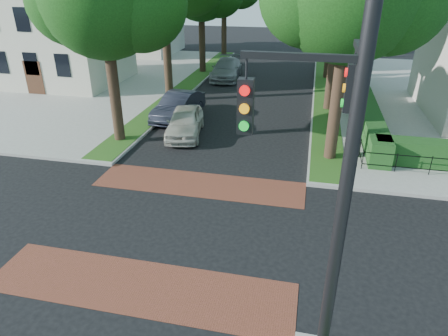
{
  "coord_description": "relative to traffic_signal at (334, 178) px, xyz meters",
  "views": [
    {
      "loc": [
        4.3,
        -11.35,
        8.17
      ],
      "look_at": [
        1.39,
        1.8,
        1.6
      ],
      "focal_mm": 32.0,
      "sensor_mm": 36.0,
      "label": 1
    }
  ],
  "objects": [
    {
      "name": "house_left_near",
      "position": [
        -20.38,
        22.41,
        0.33
      ],
      "size": [
        10.0,
        9.0,
        10.14
      ],
      "color": "beige",
      "rests_on": "sidewalk_nw"
    },
    {
      "name": "grass_strip_ne",
      "position": [
        0.51,
        23.51,
        -4.55
      ],
      "size": [
        1.6,
        29.8,
        0.02
      ],
      "primitive_type": "cube",
      "color": "#244F16",
      "rests_on": "sidewalk_ne"
    },
    {
      "name": "parked_car_front",
      "position": [
        -7.24,
        13.1,
        -3.93
      ],
      "size": [
        2.58,
        4.79,
        1.55
      ],
      "primitive_type": "imported",
      "rotation": [
        0.0,
        0.0,
        0.17
      ],
      "color": "beige",
      "rests_on": "ground"
    },
    {
      "name": "sidewalk_nw",
      "position": [
        -24.39,
        23.41,
        -4.63
      ],
      "size": [
        30.0,
        30.0,
        0.15
      ],
      "primitive_type": "cube",
      "color": "gray",
      "rests_on": "ground"
    },
    {
      "name": "grass_strip_nw",
      "position": [
        -10.29,
        23.51,
        -4.55
      ],
      "size": [
        1.6,
        29.8,
        0.02
      ],
      "primitive_type": "cube",
      "color": "#244F16",
      "rests_on": "sidewalk_nw"
    },
    {
      "name": "parked_car_middle",
      "position": [
        -8.49,
        15.74,
        -3.9
      ],
      "size": [
        2.24,
        5.03,
        1.6
      ],
      "primitive_type": "imported",
      "rotation": [
        0.0,
        0.0,
        -0.11
      ],
      "color": "black",
      "rests_on": "ground"
    },
    {
      "name": "fence_main_road",
      "position": [
        2.01,
        19.41,
        -4.11
      ],
      "size": [
        0.06,
        18.0,
        0.9
      ],
      "primitive_type": null,
      "color": "black",
      "rests_on": "sidewalk_ne"
    },
    {
      "name": "parked_car_rear",
      "position": [
        -7.81,
        26.75,
        -3.88
      ],
      "size": [
        2.68,
        5.81,
        1.64
      ],
      "primitive_type": "imported",
      "rotation": [
        0.0,
        0.0,
        0.07
      ],
      "color": "gray",
      "rests_on": "ground"
    },
    {
      "name": "hedge_main_road",
      "position": [
        2.81,
        19.41,
        -3.96
      ],
      "size": [
        1.0,
        18.0,
        1.2
      ],
      "primitive_type": "cube",
      "color": "#164118",
      "rests_on": "sidewalk_ne"
    },
    {
      "name": "house_left_far",
      "position": [
        -20.38,
        36.41,
        0.33
      ],
      "size": [
        10.0,
        9.0,
        10.14
      ],
      "color": "beige",
      "rests_on": "sidewalk_nw"
    },
    {
      "name": "crosswalk_near",
      "position": [
        -4.89,
        1.21,
        -4.7
      ],
      "size": [
        9.0,
        2.2,
        0.01
      ],
      "primitive_type": "cube",
      "color": "brown",
      "rests_on": "ground"
    },
    {
      "name": "traffic_signal",
      "position": [
        0.0,
        0.0,
        0.0
      ],
      "size": [
        2.17,
        2.0,
        8.0
      ],
      "color": "black",
      "rests_on": "sidewalk_se"
    },
    {
      "name": "ground",
      "position": [
        -4.89,
        4.41,
        -4.71
      ],
      "size": [
        120.0,
        120.0,
        0.0
      ],
      "primitive_type": "plane",
      "color": "black",
      "rests_on": "ground"
    },
    {
      "name": "crosswalk_far",
      "position": [
        -4.89,
        7.61,
        -4.7
      ],
      "size": [
        9.0,
        2.2,
        0.01
      ],
      "primitive_type": "cube",
      "color": "brown",
      "rests_on": "ground"
    }
  ]
}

